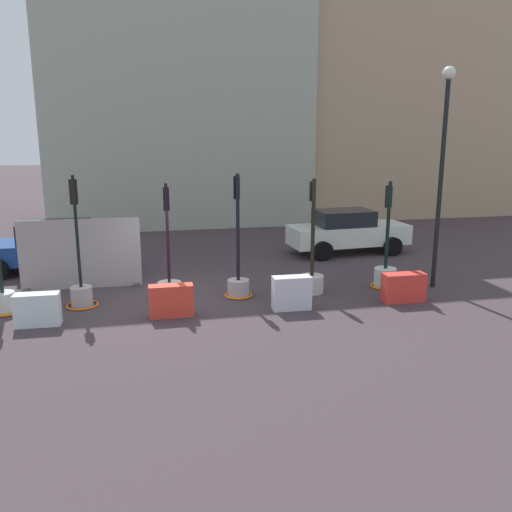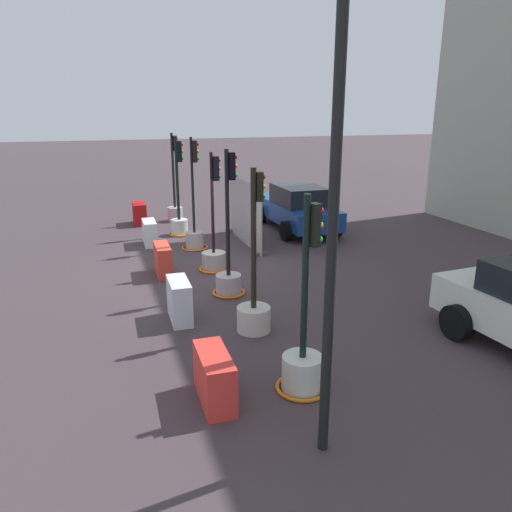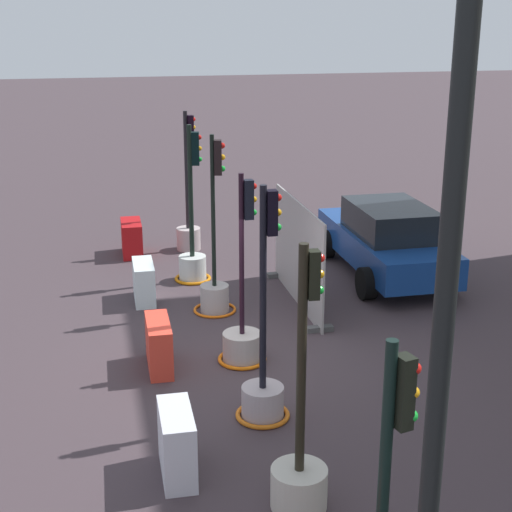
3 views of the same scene
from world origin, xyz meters
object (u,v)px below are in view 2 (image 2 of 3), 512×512
at_px(traffic_light_2, 195,230).
at_px(construction_barrier_3, 179,300).
at_px(construction_barrier_1, 150,233).
at_px(construction_barrier_0, 140,213).
at_px(traffic_light_1, 179,218).
at_px(traffic_light_3, 214,253).
at_px(street_lamp_post, 336,146).
at_px(traffic_light_6, 303,360).
at_px(traffic_light_5, 254,304).
at_px(construction_barrier_4, 214,378).
at_px(car_blue_estate, 297,208).
at_px(traffic_light_4, 229,271).
at_px(traffic_light_0, 175,205).
at_px(construction_barrier_2, 163,260).

xyz_separation_m(traffic_light_2, construction_barrier_3, (5.44, -1.42, -0.16)).
bearing_deg(construction_barrier_1, construction_barrier_0, -179.52).
bearing_deg(traffic_light_1, traffic_light_3, 3.09).
bearing_deg(construction_barrier_1, street_lamp_post, 5.12).
xyz_separation_m(traffic_light_2, traffic_light_3, (2.34, 0.07, -0.13)).
bearing_deg(traffic_light_6, traffic_light_1, -179.23).
xyz_separation_m(traffic_light_5, construction_barrier_0, (-10.52, -1.26, -0.17)).
bearing_deg(construction_barrier_4, traffic_light_1, 173.12).
distance_m(traffic_light_6, construction_barrier_4, 1.43).
relative_size(construction_barrier_3, car_blue_estate, 0.22).
bearing_deg(traffic_light_5, traffic_light_4, 178.37).
height_order(traffic_light_5, traffic_light_6, traffic_light_5).
bearing_deg(traffic_light_2, traffic_light_1, -175.17).
relative_size(traffic_light_2, construction_barrier_4, 3.02).
bearing_deg(traffic_light_0, construction_barrier_3, -8.76).
xyz_separation_m(traffic_light_0, construction_barrier_2, (6.52, -1.40, -0.24)).
bearing_deg(traffic_light_2, traffic_light_6, -0.13).
distance_m(construction_barrier_0, construction_barrier_1, 3.21).
distance_m(traffic_light_4, car_blue_estate, 6.96).
bearing_deg(construction_barrier_3, construction_barrier_0, 179.54).
xyz_separation_m(traffic_light_3, construction_barrier_2, (-0.04, -1.40, -0.06)).
bearing_deg(construction_barrier_1, construction_barrier_2, -0.27).
height_order(traffic_light_4, construction_barrier_3, traffic_light_4).
bearing_deg(traffic_light_1, street_lamp_post, -0.80).
distance_m(traffic_light_0, construction_barrier_2, 6.67).
bearing_deg(construction_barrier_2, construction_barrier_4, -0.90).
xyz_separation_m(traffic_light_1, traffic_light_4, (6.19, 0.14, -0.03)).
distance_m(construction_barrier_0, construction_barrier_2, 6.41).
relative_size(traffic_light_2, traffic_light_6, 1.10).
bearing_deg(traffic_light_3, street_lamp_post, -2.92).
distance_m(traffic_light_5, traffic_light_6, 2.33).
distance_m(traffic_light_6, construction_barrier_2, 6.57).
height_order(traffic_light_6, construction_barrier_4, traffic_light_6).
height_order(traffic_light_2, street_lamp_post, street_lamp_post).
xyz_separation_m(traffic_light_0, construction_barrier_0, (0.11, -1.41, -0.24)).
xyz_separation_m(traffic_light_0, traffic_light_1, (2.29, -0.23, -0.06)).
height_order(traffic_light_5, construction_barrier_3, traffic_light_5).
distance_m(construction_barrier_3, street_lamp_post, 5.98).
height_order(traffic_light_6, street_lamp_post, street_lamp_post).
distance_m(construction_barrier_0, car_blue_estate, 6.12).
bearing_deg(construction_barrier_1, traffic_light_0, 157.40).
bearing_deg(traffic_light_6, traffic_light_3, 179.22).
bearing_deg(traffic_light_1, traffic_light_4, 1.29).
xyz_separation_m(traffic_light_1, car_blue_estate, (0.59, 4.26, 0.23)).
bearing_deg(traffic_light_0, traffic_light_4, -0.58).
bearing_deg(traffic_light_3, traffic_light_4, -2.72).
height_order(traffic_light_4, construction_barrier_1, traffic_light_4).
height_order(construction_barrier_4, street_lamp_post, street_lamp_post).
relative_size(traffic_light_4, street_lamp_post, 0.55).
distance_m(traffic_light_2, traffic_light_6, 8.74).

